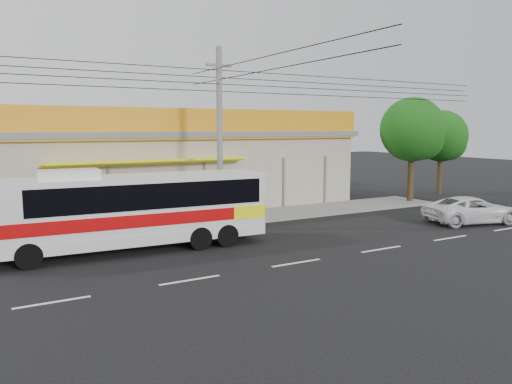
% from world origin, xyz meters
% --- Properties ---
extents(ground, '(120.00, 120.00, 0.00)m').
position_xyz_m(ground, '(0.00, 0.00, 0.00)').
color(ground, black).
rests_on(ground, ground).
extents(sidewalk, '(30.00, 3.20, 0.15)m').
position_xyz_m(sidewalk, '(0.00, 6.00, 0.07)').
color(sidewalk, gray).
rests_on(sidewalk, ground).
extents(lane_markings, '(50.00, 0.12, 0.01)m').
position_xyz_m(lane_markings, '(0.00, -2.50, 0.00)').
color(lane_markings, silver).
rests_on(lane_markings, ground).
extents(storefront_building, '(22.60, 9.20, 5.70)m').
position_xyz_m(storefront_building, '(-0.01, 11.54, 2.30)').
color(storefront_building, '#A8A087').
rests_on(storefront_building, ground).
extents(coach_bus, '(10.55, 2.80, 3.22)m').
position_xyz_m(coach_bus, '(-4.35, 2.06, 1.72)').
color(coach_bus, silver).
rests_on(coach_bus, ground).
extents(white_car, '(5.13, 3.35, 1.31)m').
position_xyz_m(white_car, '(11.77, -0.70, 0.66)').
color(white_car, silver).
rests_on(white_car, ground).
extents(utility_pole, '(34.00, 14.00, 8.33)m').
position_xyz_m(utility_pole, '(0.31, 4.25, 6.87)').
color(utility_pole, slate).
rests_on(utility_pole, ground).
extents(tree_near, '(3.97, 3.97, 6.59)m').
position_xyz_m(tree_near, '(14.33, 5.55, 4.46)').
color(tree_near, '#2F2012').
rests_on(tree_near, ground).
extents(tree_far, '(3.58, 3.58, 5.93)m').
position_xyz_m(tree_far, '(19.11, 7.34, 4.01)').
color(tree_far, '#2F2012').
rests_on(tree_far, ground).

